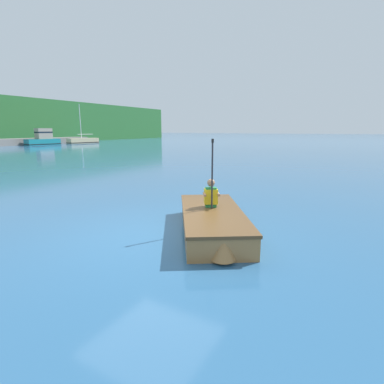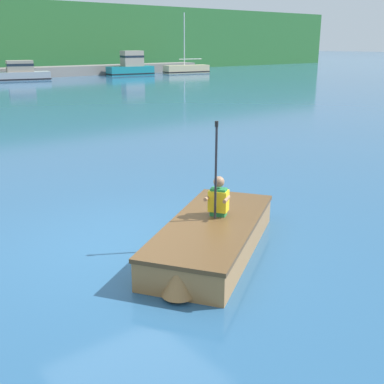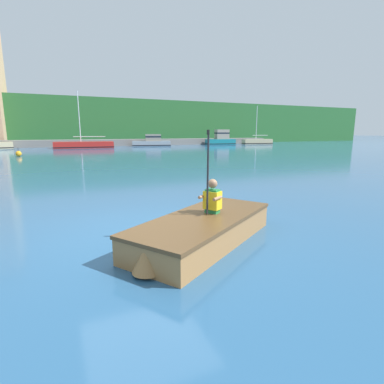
# 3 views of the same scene
# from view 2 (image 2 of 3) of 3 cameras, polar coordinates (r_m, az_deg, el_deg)

# --- Properties ---
(ground_plane) EXTENTS (300.00, 300.00, 0.00)m
(ground_plane) POSITION_cam_2_polar(r_m,az_deg,el_deg) (7.70, -7.32, -6.17)
(ground_plane) COLOR #28567F
(moored_boat_dock_center_far) EXTENTS (4.68, 1.93, 2.29)m
(moored_boat_dock_center_far) POSITION_cam_2_polar(r_m,az_deg,el_deg) (48.43, -7.24, 14.58)
(moored_boat_dock_center_far) COLOR #197A84
(moored_boat_dock_center_far) RESTS_ON ground
(moored_boat_dock_east_inner) EXTENTS (5.44, 2.70, 1.62)m
(moored_boat_dock_east_inner) POSITION_cam_2_polar(r_m,az_deg,el_deg) (43.59, -19.90, 13.09)
(moored_boat_dock_east_inner) COLOR #9EA3A8
(moored_boat_dock_east_inner) RESTS_ON ground
(moored_boat_dock_east_end) EXTENTS (4.94, 2.31, 5.90)m
(moored_boat_dock_east_end) POSITION_cam_2_polar(r_m,az_deg,el_deg) (51.38, -0.67, 14.36)
(moored_boat_dock_east_end) COLOR #CCB789
(moored_boat_dock_east_end) RESTS_ON ground
(rowboat_foreground) EXTENTS (3.33, 2.77, 0.47)m
(rowboat_foreground) POSITION_cam_2_polar(r_m,az_deg,el_deg) (7.27, 2.33, -5.23)
(rowboat_foreground) COLOR #A3703D
(rowboat_foreground) RESTS_ON ground
(person_paddler) EXTENTS (0.45, 0.45, 1.50)m
(person_paddler) POSITION_cam_2_polar(r_m,az_deg,el_deg) (7.41, 3.15, -0.65)
(person_paddler) COLOR #267F3F
(person_paddler) RESTS_ON rowboat_foreground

